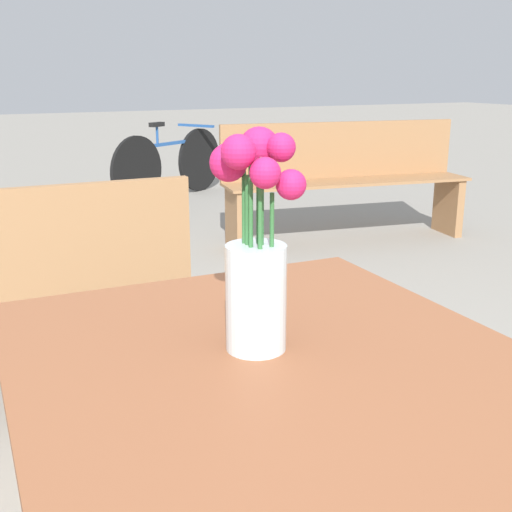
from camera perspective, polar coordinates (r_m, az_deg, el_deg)
table_front at (r=1.09m, az=1.63°, el=-14.16°), size 0.84×0.94×0.75m
flower_vase at (r=1.02m, az=-0.11°, el=-0.50°), size 0.13×0.15×0.36m
bench_middle at (r=4.73m, az=7.84°, el=7.08°), size 1.84×0.66×0.85m
bicycle at (r=6.38m, az=-7.64°, el=8.16°), size 1.38×0.82×0.74m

